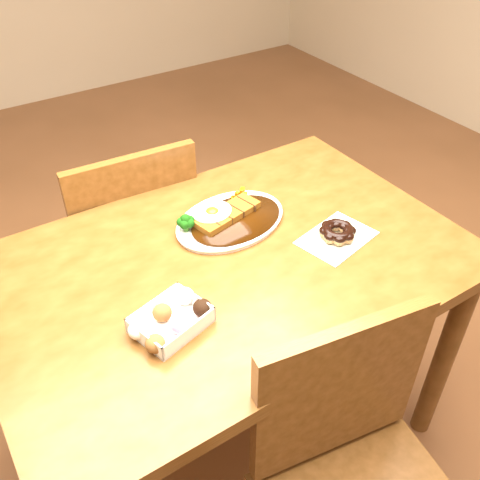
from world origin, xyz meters
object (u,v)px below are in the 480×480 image
pon_de_ring (337,232)px  katsu_curry_plate (228,218)px  donut_box (171,320)px  table (230,288)px  chair_far (131,241)px

pon_de_ring → katsu_curry_plate: bearing=134.0°
donut_box → pon_de_ring: size_ratio=0.85×
table → chair_far: bearing=97.4°
chair_far → katsu_curry_plate: (0.15, -0.40, 0.29)m
table → donut_box: bearing=-151.4°
chair_far → katsu_curry_plate: 0.52m
table → katsu_curry_plate: (0.08, 0.13, 0.12)m
table → chair_far: size_ratio=1.38×
table → pon_de_ring: (0.28, -0.08, 0.12)m
table → katsu_curry_plate: size_ratio=3.42×
chair_far → pon_de_ring: chair_far is taller
table → katsu_curry_plate: bearing=59.3°
katsu_curry_plate → donut_box: bearing=-140.2°
chair_far → table: bearing=101.0°
katsu_curry_plate → table: bearing=-120.7°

